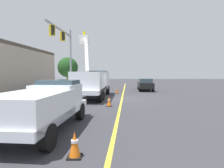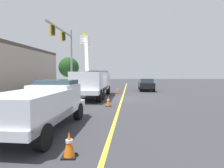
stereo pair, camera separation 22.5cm
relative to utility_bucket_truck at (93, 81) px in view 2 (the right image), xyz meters
name	(u,v)px [view 2 (the right image)]	position (x,y,z in m)	size (l,w,h in m)	color
ground	(122,99)	(-0.95, -2.82, -1.61)	(120.00, 120.00, 0.00)	#38383D
sidewalk_far_side	(47,97)	(-0.20, 4.56, -1.55)	(60.00, 3.60, 0.12)	#B2ADA3
lane_centre_stripe	(122,99)	(-0.95, -2.82, -1.60)	(50.00, 0.16, 0.01)	yellow
utility_bucket_truck	(93,81)	(0.00, 0.00, 0.00)	(8.41, 3.32, 6.82)	white
service_pickup_truck	(43,104)	(-10.20, 1.02, -0.49)	(5.78, 2.66, 2.06)	white
passing_minivan	(146,84)	(6.94, -6.60, -0.63)	(4.97, 2.38, 1.69)	black
traffic_cone_leading	(69,144)	(-12.55, -0.65, -1.24)	(0.40, 0.40, 0.75)	black
traffic_cone_mid_front	(108,101)	(-4.81, -1.60, -1.25)	(0.40, 0.40, 0.73)	black
traffic_cone_mid_rear	(118,90)	(3.40, -2.52, -1.25)	(0.40, 0.40, 0.72)	black
traffic_signal_mast	(66,48)	(2.25, 3.29, 3.65)	(6.57, 0.92, 7.62)	gray
street_tree_right	(69,67)	(7.54, 4.28, 1.63)	(2.85, 2.85, 4.68)	brown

